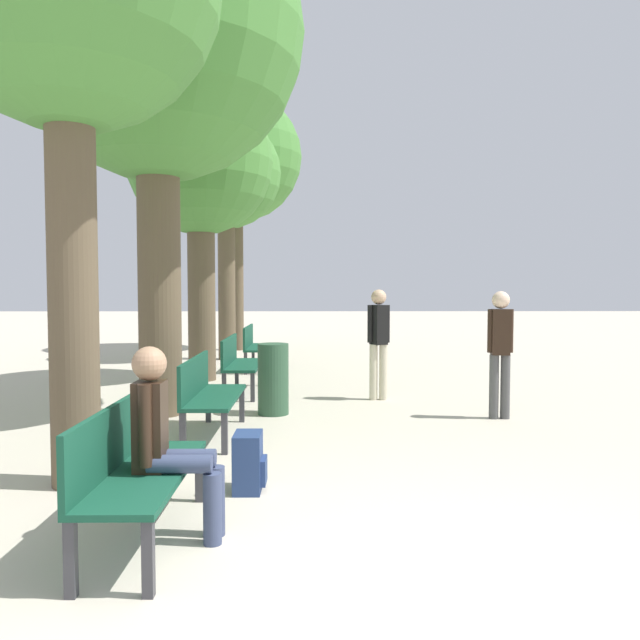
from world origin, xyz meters
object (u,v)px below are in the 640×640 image
object	(u,v)px
tree_row_2	(200,167)
pedestrian_near	(379,337)
person_seated	(168,437)
tree_row_1	(156,36)
trash_bin	(273,379)
bench_row_3	(255,344)
backpack	(249,462)
bench_row_0	(132,463)
tree_row_3	(226,177)
bench_row_2	(238,360)
bench_row_1	(207,390)
pedestrian_mid	(500,346)
tree_row_4	(237,158)

from	to	relation	value
tree_row_2	pedestrian_near	distance (m)	4.53
person_seated	pedestrian_near	distance (m)	5.42
tree_row_1	trash_bin	distance (m)	4.60
bench_row_3	backpack	xyz separation A→B (m)	(0.65, -7.52, -0.28)
bench_row_0	tree_row_3	xyz separation A→B (m)	(-0.80, 10.27, 3.63)
bench_row_2	pedestrian_near	distance (m)	2.25
bench_row_2	pedestrian_near	world-z (taller)	pedestrian_near
bench_row_0	backpack	xyz separation A→B (m)	(0.65, 0.99, -0.28)
bench_row_2	person_seated	size ratio (longest dim) A/B	1.24
bench_row_1	trash_bin	size ratio (longest dim) A/B	1.71
backpack	bench_row_0	bearing A→B (deg)	-123.32
bench_row_1	pedestrian_mid	xyz separation A→B (m)	(3.51, 0.91, 0.40)
tree_row_3	bench_row_3	bearing A→B (deg)	-65.38
tree_row_1	tree_row_4	distance (m)	8.35
bench_row_0	bench_row_3	size ratio (longest dim) A/B	1.00
backpack	bench_row_3	bearing A→B (deg)	94.96
backpack	trash_bin	size ratio (longest dim) A/B	0.51
tree_row_2	person_seated	xyz separation A→B (m)	(1.04, -7.05, -3.08)
person_seated	pedestrian_near	world-z (taller)	pedestrian_near
pedestrian_mid	trash_bin	world-z (taller)	pedestrian_mid
bench_row_1	pedestrian_mid	distance (m)	3.65
pedestrian_mid	trash_bin	bearing A→B (deg)	173.94
bench_row_1	person_seated	distance (m)	2.84
person_seated	trash_bin	world-z (taller)	person_seated
bench_row_3	tree_row_2	bearing A→B (deg)	-118.99
pedestrian_near	tree_row_4	bearing A→B (deg)	111.83
bench_row_2	tree_row_3	distance (m)	5.91
tree_row_4	person_seated	distance (m)	13.17
bench_row_1	tree_row_2	distance (m)	5.39
bench_row_2	tree_row_2	size ratio (longest dim) A/B	0.31
bench_row_3	pedestrian_mid	world-z (taller)	pedestrian_mid
bench_row_3	trash_bin	xyz separation A→B (m)	(0.65, -4.46, -0.05)
bench_row_0	bench_row_3	world-z (taller)	same
bench_row_3	person_seated	distance (m)	8.51
tree_row_2	backpack	size ratio (longest dim) A/B	10.88
bench_row_3	bench_row_1	bearing A→B (deg)	-90.00
bench_row_1	pedestrian_near	bearing A→B (deg)	46.55
bench_row_0	person_seated	xyz separation A→B (m)	(0.23, 0.01, 0.17)
tree_row_3	bench_row_1	bearing A→B (deg)	-83.83
bench_row_1	pedestrian_near	distance (m)	3.12
bench_row_0	pedestrian_near	bearing A→B (deg)	67.28
tree_row_3	pedestrian_near	world-z (taller)	tree_row_3
bench_row_0	pedestrian_mid	world-z (taller)	pedestrian_mid
bench_row_0	tree_row_4	xyz separation A→B (m)	(-0.80, 12.41, 4.50)
bench_row_3	tree_row_1	size ratio (longest dim) A/B	0.23
bench_row_2	tree_row_4	xyz separation A→B (m)	(-0.80, 6.73, 4.50)
person_seated	trash_bin	size ratio (longest dim) A/B	1.38
bench_row_3	tree_row_3	bearing A→B (deg)	114.62
pedestrian_mid	backpack	bearing A→B (deg)	-136.06
tree_row_1	pedestrian_near	world-z (taller)	tree_row_1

